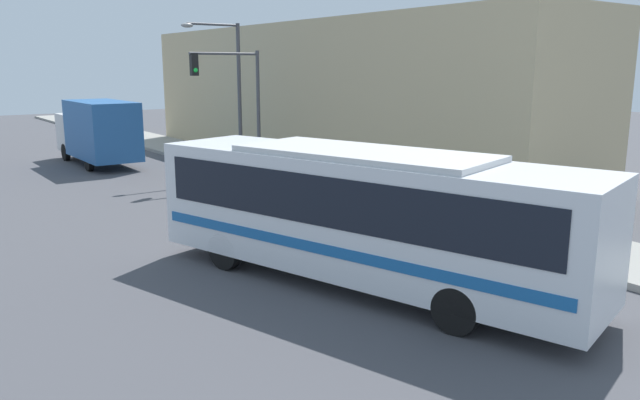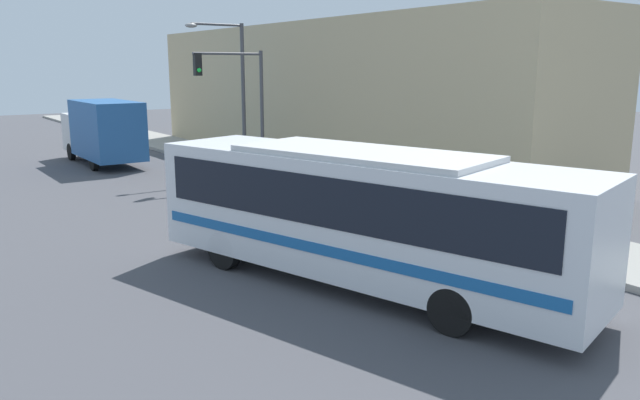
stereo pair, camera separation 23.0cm
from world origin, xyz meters
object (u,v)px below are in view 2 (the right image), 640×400
(street_lamp, at_px, (235,82))
(parking_meter, at_px, (318,167))
(delivery_truck, at_px, (102,130))
(traffic_light_pole, at_px, (239,91))
(city_bus, at_px, (361,209))
(fire_hydrant, at_px, (379,196))

(street_lamp, bearing_deg, parking_meter, -88.56)
(delivery_truck, height_order, traffic_light_pole, traffic_light_pole)
(delivery_truck, xyz_separation_m, street_lamp, (4.42, -6.16, 2.46))
(delivery_truck, xyz_separation_m, parking_meter, (4.58, -12.57, -0.66))
(delivery_truck, height_order, parking_meter, delivery_truck)
(city_bus, height_order, traffic_light_pole, traffic_light_pole)
(delivery_truck, bearing_deg, parking_meter, -69.98)
(city_bus, bearing_deg, street_lamp, 56.10)
(traffic_light_pole, bearing_deg, city_bus, -107.32)
(city_bus, bearing_deg, traffic_light_pole, 56.80)
(city_bus, bearing_deg, delivery_truck, 72.45)
(fire_hydrant, bearing_deg, delivery_truck, 105.71)
(traffic_light_pole, bearing_deg, parking_meter, -78.07)
(city_bus, relative_size, street_lamp, 1.64)
(city_bus, xyz_separation_m, street_lamp, (5.05, 15.52, 2.42))
(city_bus, relative_size, traffic_light_pole, 2.01)
(city_bus, distance_m, parking_meter, 10.52)
(city_bus, xyz_separation_m, fire_hydrant, (5.21, 5.41, -1.26))
(delivery_truck, bearing_deg, fire_hydrant, -74.29)
(parking_meter, bearing_deg, fire_hydrant, -90.00)
(fire_hydrant, relative_size, traffic_light_pole, 0.13)
(street_lamp, bearing_deg, city_bus, -108.02)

